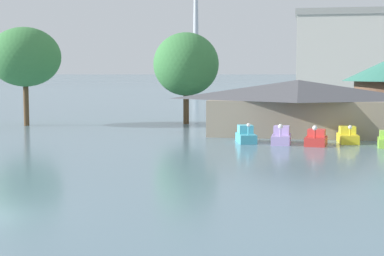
{
  "coord_description": "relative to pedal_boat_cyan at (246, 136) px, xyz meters",
  "views": [
    {
      "loc": [
        12.53,
        -20.95,
        5.71
      ],
      "look_at": [
        5.46,
        15.98,
        2.12
      ],
      "focal_mm": 55.95,
      "sensor_mm": 36.0,
      "label": 1
    }
  ],
  "objects": [
    {
      "name": "pedal_boat_cyan",
      "position": [
        0.0,
        0.0,
        0.0
      ],
      "size": [
        2.0,
        3.0,
        1.66
      ],
      "rotation": [
        0.0,
        0.0,
        -1.3
      ],
      "color": "#4CB7CC",
      "rests_on": "ground"
    },
    {
      "name": "pedal_boat_lavender",
      "position": [
        2.81,
        -0.2,
        0.0
      ],
      "size": [
        1.45,
        3.0,
        1.66
      ],
      "rotation": [
        0.0,
        0.0,
        -1.58
      ],
      "color": "#B299D8",
      "rests_on": "ground"
    },
    {
      "name": "pedal_boat_red",
      "position": [
        5.5,
        -0.79,
        -0.05
      ],
      "size": [
        1.82,
        2.55,
        1.63
      ],
      "rotation": [
        0.0,
        0.0,
        -1.69
      ],
      "color": "red",
      "rests_on": "ground"
    },
    {
      "name": "pedal_boat_yellow",
      "position": [
        8.0,
        1.41,
        -0.03
      ],
      "size": [
        1.64,
        3.0,
        1.51
      ],
      "rotation": [
        0.0,
        0.0,
        -1.5
      ],
      "color": "yellow",
      "rests_on": "ground"
    },
    {
      "name": "boathouse",
      "position": [
        3.98,
        6.58,
        2.04
      ],
      "size": [
        16.71,
        8.12,
        4.92
      ],
      "color": "gray",
      "rests_on": "ground"
    },
    {
      "name": "shoreline_tree_tall_left",
      "position": [
        -24.08,
        10.52,
        6.6
      ],
      "size": [
        7.42,
        7.42,
        10.25
      ],
      "color": "brown",
      "rests_on": "ground"
    },
    {
      "name": "shoreline_tree_mid",
      "position": [
        -8.06,
        15.78,
        5.88
      ],
      "size": [
        7.04,
        7.04,
        9.84
      ],
      "color": "brown",
      "rests_on": "ground"
    },
    {
      "name": "background_building_block",
      "position": [
        15.95,
        54.66,
        7.06
      ],
      "size": [
        26.23,
        18.39,
        15.18
      ],
      "color": "beige",
      "rests_on": "ground"
    }
  ]
}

